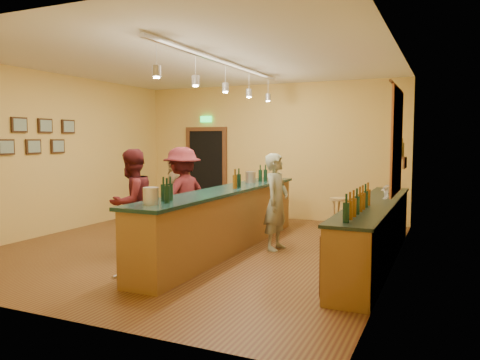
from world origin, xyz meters
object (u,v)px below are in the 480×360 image
at_px(bartender, 276,202).
at_px(bar_stool, 340,205).
at_px(customer_b, 175,196).
at_px(customer_c, 182,196).
at_px(tasting_bar, 226,215).
at_px(customer_a, 132,203).
at_px(back_counter, 375,231).

relative_size(bartender, bar_stool, 2.09).
xyz_separation_m(customer_b, bar_stool, (2.99, 1.02, -0.15)).
height_order(bartender, customer_c, customer_c).
relative_size(tasting_bar, customer_b, 3.21).
xyz_separation_m(bartender, customer_b, (-2.17, 0.23, -0.03)).
relative_size(customer_a, customer_b, 1.09).
distance_m(back_counter, customer_b, 3.87).
bearing_deg(back_counter, customer_a, -162.18).
height_order(back_counter, customer_c, customer_c).
height_order(tasting_bar, customer_b, customer_b).
xyz_separation_m(back_counter, bar_stool, (-0.85, 1.46, 0.16)).
xyz_separation_m(tasting_bar, bartender, (0.78, 0.39, 0.22)).
bearing_deg(customer_a, tasting_bar, 137.79).
xyz_separation_m(customer_c, bar_stool, (2.46, 1.60, -0.23)).
xyz_separation_m(back_counter, customer_c, (-3.31, -0.15, 0.39)).
bearing_deg(tasting_bar, customer_a, -140.42).
xyz_separation_m(bartender, bar_stool, (0.82, 1.25, -0.18)).
relative_size(customer_c, bar_stool, 2.22).
distance_m(bartender, bar_stool, 1.50).
xyz_separation_m(bartender, customer_c, (-1.65, -0.35, 0.05)).
relative_size(bartender, customer_c, 0.94).
distance_m(customer_b, bar_stool, 3.16).
relative_size(bartender, customer_b, 1.04).
height_order(customer_a, customer_c, customer_c).
relative_size(tasting_bar, bartender, 3.09).
relative_size(back_counter, customer_b, 2.86).
bearing_deg(customer_a, customer_b, -164.67).
distance_m(back_counter, bar_stool, 1.69).
distance_m(bartender, customer_a, 2.40).
bearing_deg(customer_c, back_counter, 106.98).
bearing_deg(customer_a, bar_stool, 141.51).
bearing_deg(back_counter, customer_c, -177.47).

